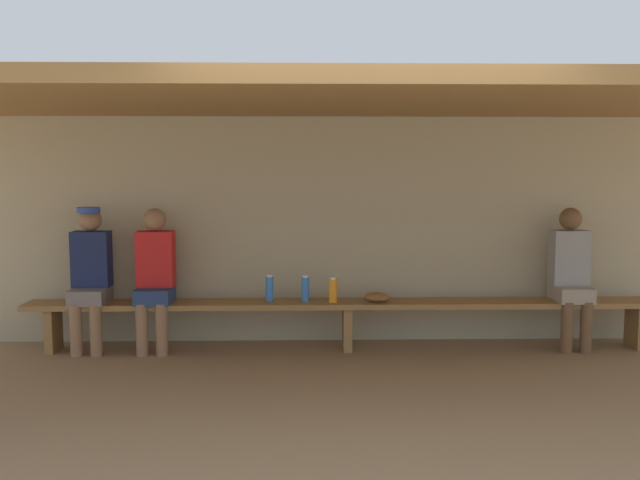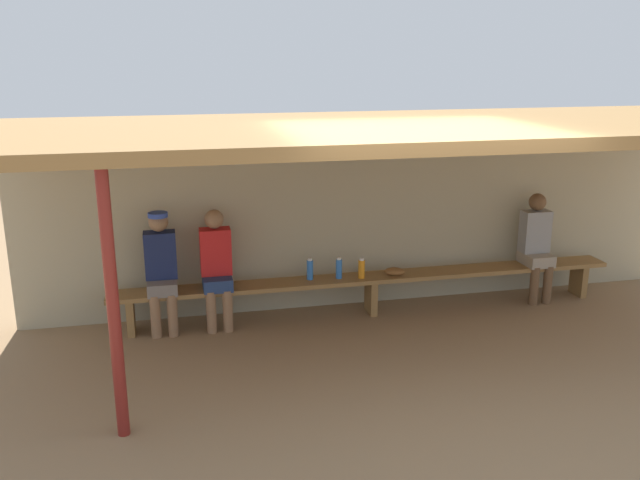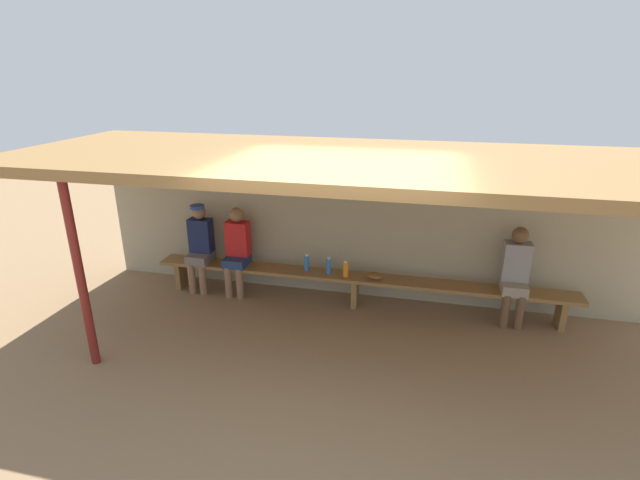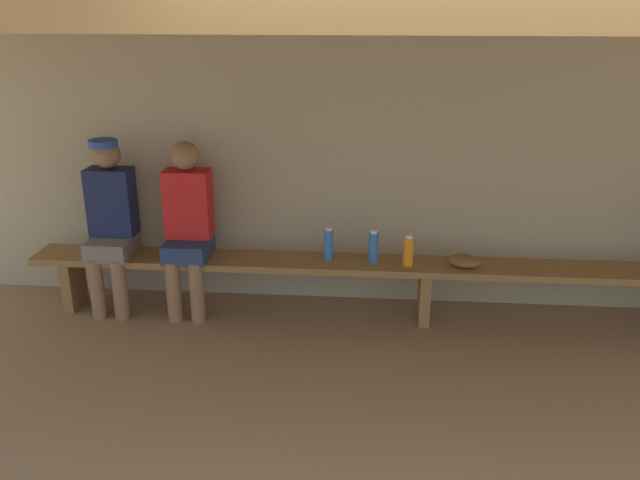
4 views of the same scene
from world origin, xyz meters
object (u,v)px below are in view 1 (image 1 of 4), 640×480
Objects in this scene: player_leftmost at (155,274)px; bench at (347,309)px; water_bottle_clear at (333,290)px; player_in_blue at (90,272)px; water_bottle_green at (270,288)px; water_bottle_blue at (305,289)px; player_rightmost at (571,272)px; baseball_glove_tan at (377,297)px.

bench is at bearing -0.10° from player_leftmost.
bench is 25.07× the size of water_bottle_clear.
player_in_blue reaches higher than water_bottle_green.
water_bottle_green is (1.66, 0.03, -0.17)m from player_in_blue.
water_bottle_blue is at bearing -5.30° from water_bottle_green.
player_rightmost is at bearing -0.01° from player_in_blue.
player_in_blue is (-4.50, 0.00, 0.02)m from player_rightmost.
player_rightmost is 5.35× the size of water_bottle_blue.
water_bottle_blue is 1.04× the size of baseball_glove_tan.
water_bottle_green is at bearing 171.89° from water_bottle_clear.
water_bottle_blue is 0.26m from water_bottle_clear.
water_bottle_blue is (1.40, 0.00, -0.15)m from player_leftmost.
player_rightmost is 5.58× the size of water_bottle_clear.
water_bottle_clear is (0.26, -0.05, -0.01)m from water_bottle_blue.
water_bottle_clear is (1.66, -0.05, -0.16)m from player_leftmost.
player_in_blue is at bearing 179.91° from bench.
player_in_blue is (-0.60, 0.00, 0.02)m from player_leftmost.
water_bottle_green is at bearing 14.76° from baseball_glove_tan.
player_in_blue is 5.35× the size of water_bottle_green.
player_rightmost is 0.99× the size of player_in_blue.
bench is at bearing 19.52° from water_bottle_clear.
bench is 2.42m from player_in_blue.
player_rightmost is 5.56× the size of baseball_glove_tan.
water_bottle_green is 1.01× the size of water_bottle_blue.
water_bottle_blue is at bearing 179.96° from player_rightmost.
water_bottle_blue is 1.04× the size of water_bottle_clear.
baseball_glove_tan is (2.66, -0.04, -0.24)m from player_in_blue.
bench is 0.24m from water_bottle_clear.
player_in_blue reaches higher than water_bottle_clear.
player_in_blue is at bearing 179.95° from player_leftmost.
bench is 25.00× the size of baseball_glove_tan.
player_leftmost is at bearing 180.00° from player_rightmost.
water_bottle_clear reaches higher than baseball_glove_tan.
player_in_blue is at bearing 17.98° from baseball_glove_tan.
player_leftmost is at bearing 179.90° from bench.
bench is at bearing -2.82° from water_bottle_green.
baseball_glove_tan is (1.00, -0.07, -0.07)m from water_bottle_green.
water_bottle_green is (-2.84, 0.03, -0.15)m from player_rightmost.
water_bottle_clear is at bearing 20.69° from baseball_glove_tan.
player_leftmost is 0.60m from player_in_blue.
player_rightmost is at bearing 0.08° from bench.
water_bottle_clear is 1.00× the size of baseball_glove_tan.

